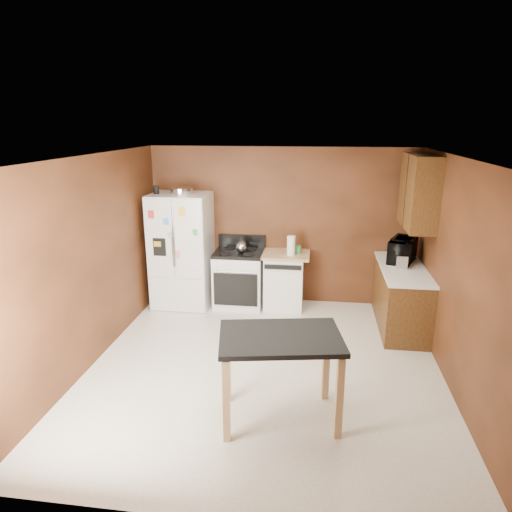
% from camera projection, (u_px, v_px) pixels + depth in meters
% --- Properties ---
extents(floor, '(4.50, 4.50, 0.00)m').
position_uv_depth(floor, '(264.00, 368.00, 5.53)').
color(floor, white).
rests_on(floor, ground).
extents(ceiling, '(4.50, 4.50, 0.00)m').
position_uv_depth(ceiling, '(266.00, 158.00, 4.82)').
color(ceiling, white).
rests_on(ceiling, ground).
extents(wall_back, '(4.20, 0.00, 4.20)m').
position_uv_depth(wall_back, '(281.00, 226.00, 7.31)').
color(wall_back, brown).
rests_on(wall_back, ground).
extents(wall_front, '(4.20, 0.00, 4.20)m').
position_uv_depth(wall_front, '(225.00, 375.00, 3.04)').
color(wall_front, brown).
rests_on(wall_front, ground).
extents(wall_left, '(0.00, 4.50, 4.50)m').
position_uv_depth(wall_left, '(91.00, 262.00, 5.45)').
color(wall_left, brown).
rests_on(wall_left, ground).
extents(wall_right, '(0.00, 4.50, 4.50)m').
position_uv_depth(wall_right, '(459.00, 278.00, 4.90)').
color(wall_right, brown).
rests_on(wall_right, ground).
extents(roasting_pan, '(0.36, 0.36, 0.09)m').
position_uv_depth(roasting_pan, '(182.00, 191.00, 7.01)').
color(roasting_pan, silver).
rests_on(roasting_pan, refrigerator).
extents(pen_cup, '(0.08, 0.08, 0.13)m').
position_uv_depth(pen_cup, '(156.00, 190.00, 6.97)').
color(pen_cup, black).
rests_on(pen_cup, refrigerator).
extents(kettle, '(0.17, 0.17, 0.17)m').
position_uv_depth(kettle, '(241.00, 247.00, 7.09)').
color(kettle, silver).
rests_on(kettle, gas_range).
extents(paper_towel, '(0.17, 0.17, 0.30)m').
position_uv_depth(paper_towel, '(291.00, 246.00, 6.98)').
color(paper_towel, white).
rests_on(paper_towel, dishwasher).
extents(green_canister, '(0.13, 0.13, 0.12)m').
position_uv_depth(green_canister, '(298.00, 249.00, 7.11)').
color(green_canister, green).
rests_on(green_canister, dishwasher).
extents(toaster, '(0.16, 0.25, 0.18)m').
position_uv_depth(toaster, '(401.00, 260.00, 6.40)').
color(toaster, silver).
rests_on(toaster, right_cabinets).
extents(microwave, '(0.57, 0.67, 0.32)m').
position_uv_depth(microwave, '(402.00, 251.00, 6.62)').
color(microwave, black).
rests_on(microwave, right_cabinets).
extents(refrigerator, '(0.90, 0.80, 1.80)m').
position_uv_depth(refrigerator, '(182.00, 250.00, 7.24)').
color(refrigerator, white).
rests_on(refrigerator, ground).
extents(gas_range, '(0.76, 0.68, 1.10)m').
position_uv_depth(gas_range, '(239.00, 278.00, 7.31)').
color(gas_range, white).
rests_on(gas_range, ground).
extents(dishwasher, '(0.78, 0.63, 0.89)m').
position_uv_depth(dishwasher, '(284.00, 280.00, 7.24)').
color(dishwasher, white).
rests_on(dishwasher, ground).
extents(right_cabinets, '(0.63, 1.58, 2.45)m').
position_uv_depth(right_cabinets, '(406.00, 266.00, 6.44)').
color(right_cabinets, brown).
rests_on(right_cabinets, ground).
extents(island, '(1.28, 0.97, 0.91)m').
position_uv_depth(island, '(280.00, 349.00, 4.39)').
color(island, black).
rests_on(island, ground).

